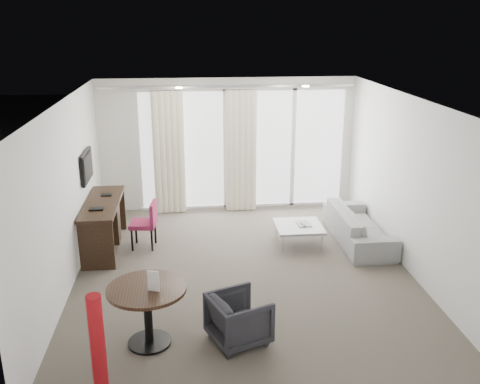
{
  "coord_description": "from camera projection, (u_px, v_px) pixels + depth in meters",
  "views": [
    {
      "loc": [
        -0.79,
        -7.25,
        3.69
      ],
      "look_at": [
        0.0,
        0.6,
        1.1
      ],
      "focal_mm": 40.0,
      "sensor_mm": 36.0,
      "label": 1
    }
  ],
  "objects": [
    {
      "name": "wall_left",
      "position": [
        66.0,
        197.0,
        7.43
      ],
      "size": [
        0.0,
        6.0,
        2.6
      ],
      "primitive_type": "cube",
      "color": "silver",
      "rests_on": "ground"
    },
    {
      "name": "downlight_a",
      "position": [
        179.0,
        88.0,
        8.69
      ],
      "size": [
        0.12,
        0.12,
        0.02
      ],
      "primitive_type": "cylinder",
      "color": "#FFE0B2",
      "rests_on": "ceiling"
    },
    {
      "name": "ceiling",
      "position": [
        244.0,
        101.0,
        7.26
      ],
      "size": [
        5.0,
        6.0,
        0.0
      ],
      "primitive_type": "cube",
      "color": "white",
      "rests_on": "ground"
    },
    {
      "name": "rattan_chair_a",
      "position": [
        250.0,
        166.0,
        12.24
      ],
      "size": [
        0.66,
        0.66,
        0.87
      ],
      "primitive_type": null,
      "rotation": [
        0.0,
        0.0,
        0.13
      ],
      "color": "brown",
      "rests_on": "terrace_slab"
    },
    {
      "name": "desk_chair",
      "position": [
        143.0,
        225.0,
        8.89
      ],
      "size": [
        0.48,
        0.46,
        0.8
      ],
      "primitive_type": null,
      "rotation": [
        0.0,
        0.0,
        -0.12
      ],
      "color": "maroon",
      "rests_on": "floor"
    },
    {
      "name": "terrace_slab",
      "position": [
        236.0,
        187.0,
        12.38
      ],
      "size": [
        5.6,
        3.0,
        0.12
      ],
      "primitive_type": "cube",
      "color": "#4D4D50",
      "rests_on": "ground"
    },
    {
      "name": "window_panel",
      "position": [
        243.0,
        149.0,
        10.55
      ],
      "size": [
        4.0,
        0.02,
        2.38
      ],
      "primitive_type": null,
      "color": "white",
      "rests_on": "ground"
    },
    {
      "name": "magazine",
      "position": [
        304.0,
        224.0,
        9.03
      ],
      "size": [
        0.25,
        0.31,
        0.02
      ],
      "primitive_type": null,
      "rotation": [
        0.0,
        0.0,
        0.07
      ],
      "color": "gray",
      "rests_on": "coffee_table"
    },
    {
      "name": "tub_armchair",
      "position": [
        239.0,
        319.0,
        6.31
      ],
      "size": [
        0.84,
        0.83,
        0.59
      ],
      "primitive_type": "imported",
      "rotation": [
        0.0,
        0.0,
        1.95
      ],
      "color": "#222226",
      "rests_on": "floor"
    },
    {
      "name": "tv",
      "position": [
        87.0,
        166.0,
        8.79
      ],
      "size": [
        0.05,
        0.8,
        0.5
      ],
      "primitive_type": null,
      "color": "black",
      "rests_on": "wall_left"
    },
    {
      "name": "round_table",
      "position": [
        148.0,
        316.0,
        6.23
      ],
      "size": [
        1.2,
        1.2,
        0.74
      ],
      "primitive_type": null,
      "rotation": [
        0.0,
        0.0,
        0.38
      ],
      "color": "black",
      "rests_on": "floor"
    },
    {
      "name": "remote",
      "position": [
        303.0,
        225.0,
        8.97
      ],
      "size": [
        0.1,
        0.18,
        0.02
      ],
      "primitive_type": null,
      "rotation": [
        0.0,
        0.0,
        0.29
      ],
      "color": "black",
      "rests_on": "coffee_table"
    },
    {
      "name": "rattan_chair_b",
      "position": [
        310.0,
        164.0,
        12.65
      ],
      "size": [
        0.56,
        0.56,
        0.75
      ],
      "primitive_type": null,
      "rotation": [
        0.0,
        0.0,
        0.09
      ],
      "color": "brown",
      "rests_on": "terrace_slab"
    },
    {
      "name": "floor",
      "position": [
        244.0,
        273.0,
        8.07
      ],
      "size": [
        5.0,
        6.0,
        0.0
      ],
      "primitive_type": "cube",
      "color": "#524B41",
      "rests_on": "ground"
    },
    {
      "name": "balustrade",
      "position": [
        231.0,
        149.0,
        13.57
      ],
      "size": [
        5.5,
        0.06,
        1.05
      ],
      "primitive_type": null,
      "color": "#B2B2B7",
      "rests_on": "terrace_slab"
    },
    {
      "name": "red_lamp",
      "position": [
        98.0,
        350.0,
        5.22
      ],
      "size": [
        0.29,
        0.29,
        1.19
      ],
      "primitive_type": "cylinder",
      "rotation": [
        0.0,
        0.0,
        -0.27
      ],
      "color": "#9F1016",
      "rests_on": "floor"
    },
    {
      "name": "window_frame",
      "position": [
        243.0,
        150.0,
        10.54
      ],
      "size": [
        4.1,
        0.06,
        2.44
      ],
      "primitive_type": null,
      "color": "white",
      "rests_on": "ground"
    },
    {
      "name": "wall_right",
      "position": [
        412.0,
        186.0,
        7.91
      ],
      "size": [
        0.0,
        6.0,
        2.6
      ],
      "primitive_type": "cube",
      "color": "silver",
      "rests_on": "ground"
    },
    {
      "name": "coffee_table",
      "position": [
        298.0,
        235.0,
        9.05
      ],
      "size": [
        0.78,
        0.78,
        0.35
      ],
      "primitive_type": null,
      "rotation": [
        0.0,
        0.0,
        -0.0
      ],
      "color": "gray",
      "rests_on": "floor"
    },
    {
      "name": "curtain_track",
      "position": [
        228.0,
        87.0,
        9.98
      ],
      "size": [
        4.8,
        0.04,
        0.04
      ],
      "primitive_type": null,
      "color": "#B2B2B7",
      "rests_on": "ceiling"
    },
    {
      "name": "wall_front",
      "position": [
        280.0,
        294.0,
        4.83
      ],
      "size": [
        5.0,
        0.0,
        2.6
      ],
      "primitive_type": "cube",
      "color": "silver",
      "rests_on": "ground"
    },
    {
      "name": "curtain_right",
      "position": [
        241.0,
        151.0,
        10.39
      ],
      "size": [
        0.6,
        0.2,
        2.38
      ],
      "primitive_type": null,
      "color": "beige",
      "rests_on": "ground"
    },
    {
      "name": "sofa",
      "position": [
        359.0,
        226.0,
        9.15
      ],
      "size": [
        0.76,
        1.95,
        0.57
      ],
      "primitive_type": "imported",
      "rotation": [
        0.0,
        0.0,
        1.57
      ],
      "color": "gray",
      "rests_on": "floor"
    },
    {
      "name": "downlight_b",
      "position": [
        306.0,
        86.0,
        8.89
      ],
      "size": [
        0.12,
        0.12,
        0.02
      ],
      "primitive_type": "cylinder",
      "color": "#FFE0B2",
      "rests_on": "ceiling"
    },
    {
      "name": "menu_card",
      "position": [
        154.0,
        292.0,
        6.05
      ],
      "size": [
        0.13,
        0.07,
        0.25
      ],
      "primitive_type": null,
      "rotation": [
        0.0,
        0.0,
        -0.34
      ],
      "color": "white",
      "rests_on": "round_table"
    },
    {
      "name": "desk",
      "position": [
        104.0,
        225.0,
        8.83
      ],
      "size": [
        0.55,
        1.75,
        0.82
      ],
      "primitive_type": null,
      "color": "black",
      "rests_on": "floor"
    },
    {
      "name": "rattan_table",
      "position": [
        264.0,
        170.0,
        12.48
      ],
      "size": [
        0.69,
        0.69,
        0.55
      ],
      "primitive_type": null,
      "rotation": [
        0.0,
        0.0,
        -0.3
      ],
      "color": "brown",
      "rests_on": "terrace_slab"
    },
    {
      "name": "curtain_left",
      "position": [
        169.0,
        153.0,
        10.26
      ],
      "size": [
        0.6,
        0.2,
        2.38
      ],
      "primitive_type": null,
      "color": "beige",
      "rests_on": "ground"
    }
  ]
}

